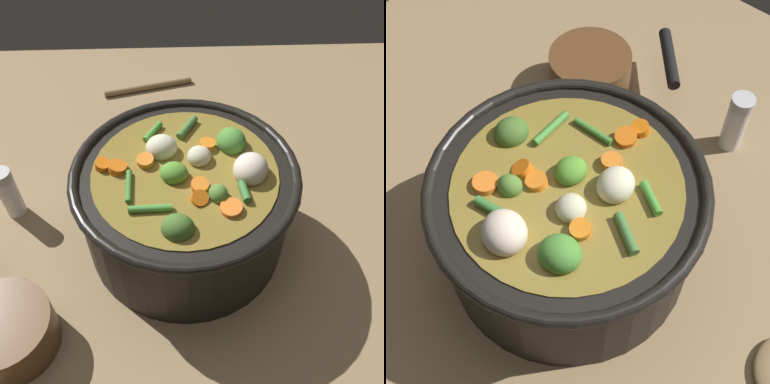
# 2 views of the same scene
# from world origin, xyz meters

# --- Properties ---
(ground_plane) EXTENTS (1.10, 1.10, 0.00)m
(ground_plane) POSITION_xyz_m (0.00, 0.00, 0.00)
(ground_plane) COLOR #8C704C
(cooking_pot) EXTENTS (0.31, 0.31, 0.17)m
(cooking_pot) POSITION_xyz_m (-0.00, -0.00, 0.08)
(cooking_pot) COLOR black
(cooking_pot) RESTS_ON ground_plane
(wooden_spoon) EXTENTS (0.18, 0.19, 0.02)m
(wooden_spoon) POSITION_xyz_m (0.31, 0.05, 0.01)
(wooden_spoon) COLOR olive
(wooden_spoon) RESTS_ON ground_plane
(salt_shaker) EXTENTS (0.03, 0.03, 0.09)m
(salt_shaker) POSITION_xyz_m (0.06, 0.28, 0.05)
(salt_shaker) COLOR silver
(salt_shaker) RESTS_ON ground_plane
(small_saucepan) EXTENTS (0.19, 0.18, 0.06)m
(small_saucepan) POSITION_xyz_m (-0.16, 0.23, 0.03)
(small_saucepan) COLOR brown
(small_saucepan) RESTS_ON ground_plane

